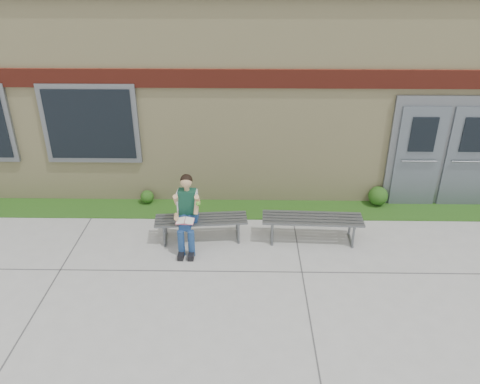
{
  "coord_description": "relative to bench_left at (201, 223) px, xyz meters",
  "views": [
    {
      "loc": [
        0.08,
        -5.77,
        4.65
      ],
      "look_at": [
        -0.04,
        1.7,
        0.87
      ],
      "focal_mm": 35.0,
      "sensor_mm": 36.0,
      "label": 1
    }
  ],
  "objects": [
    {
      "name": "shrub_mid",
      "position": [
        -1.26,
        1.35,
        -0.17
      ],
      "size": [
        0.27,
        0.27,
        0.27
      ],
      "primitive_type": "sphere",
      "color": "#205015",
      "rests_on": "grass_strip"
    },
    {
      "name": "school_building",
      "position": [
        0.74,
        4.49,
        1.77
      ],
      "size": [
        16.2,
        6.22,
        4.2
      ],
      "color": "beige",
      "rests_on": "ground"
    },
    {
      "name": "shrub_east",
      "position": [
        3.53,
        1.35,
        -0.11
      ],
      "size": [
        0.4,
        0.4,
        0.4
      ],
      "primitive_type": "sphere",
      "color": "#205015",
      "rests_on": "grass_strip"
    },
    {
      "name": "girl",
      "position": [
        -0.22,
        -0.2,
        0.35
      ],
      "size": [
        0.48,
        0.81,
        1.32
      ],
      "rotation": [
        0.0,
        0.0,
        -0.03
      ],
      "color": "navy",
      "rests_on": "ground"
    },
    {
      "name": "bench_left",
      "position": [
        0.0,
        0.0,
        0.0
      ],
      "size": [
        1.69,
        0.61,
        0.43
      ],
      "rotation": [
        0.0,
        0.0,
        0.09
      ],
      "color": "slate",
      "rests_on": "ground"
    },
    {
      "name": "grass_strip",
      "position": [
        0.74,
        1.1,
        -0.32
      ],
      "size": [
        16.0,
        0.8,
        0.02
      ],
      "primitive_type": "cube",
      "color": "#205015",
      "rests_on": "ground"
    },
    {
      "name": "ground",
      "position": [
        0.74,
        -1.5,
        -0.33
      ],
      "size": [
        80.0,
        80.0,
        0.0
      ],
      "primitive_type": "plane",
      "color": "#9E9E99",
      "rests_on": "ground"
    },
    {
      "name": "bench_right",
      "position": [
        2.0,
        -0.0,
        0.03
      ],
      "size": [
        1.81,
        0.57,
        0.46
      ],
      "rotation": [
        0.0,
        0.0,
        -0.04
      ],
      "color": "slate",
      "rests_on": "ground"
    }
  ]
}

